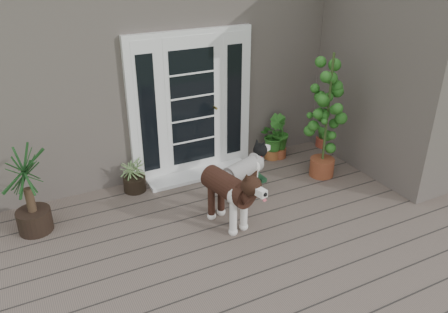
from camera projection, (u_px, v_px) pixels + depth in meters
name	position (u px, v px, depth m)	size (l,w,h in m)	color
deck	(282.00, 247.00, 5.34)	(6.20, 4.60, 0.12)	#6B5B4C
house_main	(157.00, 51.00, 8.09)	(7.40, 4.00, 3.10)	#665E54
house_wing	(408.00, 73.00, 6.74)	(1.60, 2.40, 3.10)	#665E54
door_unit	(192.00, 105.00, 6.52)	(1.90, 0.14, 2.15)	white
door_step	(199.00, 174.00, 6.82)	(1.60, 0.40, 0.05)	white
brindle_dog	(228.00, 197.00, 5.50)	(0.41, 0.96, 0.80)	#3E2016
white_dog	(243.00, 177.00, 6.08)	(0.34, 0.80, 0.67)	silver
spider_plant	(134.00, 173.00, 6.30)	(0.53, 0.53, 0.57)	#7B9C60
yucca	(28.00, 191.00, 5.30)	(0.78, 0.78, 1.13)	#113315
herb_a	(273.00, 142.00, 7.24)	(0.46, 0.46, 0.59)	#25621C
herb_b	(278.00, 142.00, 7.30)	(0.35, 0.35, 0.52)	#1F5919
herb_c	(326.00, 131.00, 7.68)	(0.37, 0.37, 0.57)	#215518
sapling	(327.00, 115.00, 6.41)	(0.57, 0.57, 1.95)	#1F5117
clog_left	(260.00, 177.00, 6.69)	(0.13, 0.27, 0.08)	#163720
clog_right	(255.00, 176.00, 6.70)	(0.14, 0.31, 0.09)	black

